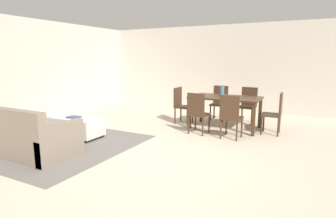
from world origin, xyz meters
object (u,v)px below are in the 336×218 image
dining_chair_far_left (220,101)px  dining_chair_near_right (231,114)px  dining_chair_head_east (276,111)px  dining_chair_head_west (181,103)px  dining_chair_far_right (248,103)px  dining_table (225,101)px  book_on_ottoman (74,117)px  couch (23,137)px  dining_chair_near_left (198,111)px  ottoman_table (77,126)px  vase_centerpiece (222,91)px

dining_chair_far_left → dining_chair_near_right: bearing=-65.8°
dining_chair_head_east → dining_chair_head_west: 2.29m
dining_chair_far_right → dining_chair_near_right: bearing=-90.1°
dining_table → book_on_ottoman: size_ratio=6.18×
couch → dining_chair_near_left: bearing=48.8°
ottoman_table → dining_chair_head_west: bearing=57.8°
dining_chair_far_right → dining_chair_head_east: 1.14m
vase_centerpiece → dining_chair_head_east: bearing=-3.4°
couch → book_on_ottoman: couch is taller
dining_chair_head_east → dining_chair_far_right: bearing=132.1°
dining_chair_head_west → book_on_ottoman: dining_chair_head_west is taller
dining_chair_near_left → dining_chair_head_east: size_ratio=1.00×
ottoman_table → dining_table: dining_table is taller
dining_chair_head_east → dining_table: bearing=178.2°
ottoman_table → dining_chair_far_right: (2.92, 3.04, 0.27)m
couch → ottoman_table: 1.17m
dining_chair_far_right → book_on_ottoman: size_ratio=3.54×
couch → dining_table: bearing=52.2°
dining_table → dining_chair_head_east: size_ratio=1.75×
dining_chair_head_west → vase_centerpiece: size_ratio=3.55×
couch → dining_chair_far_right: size_ratio=2.10×
couch → dining_chair_far_right: (3.01, 4.21, 0.23)m
dining_table → dining_chair_far_left: (-0.40, 0.85, -0.15)m
dining_chair_near_left → ottoman_table: bearing=-147.0°
dining_chair_head_east → book_on_ottoman: 4.32m
dining_chair_head_west → dining_chair_far_right: bearing=28.4°
vase_centerpiece → ottoman_table: bearing=-137.3°
book_on_ottoman → dining_chair_head_east: bearing=31.6°
dining_chair_near_right → dining_chair_far_left: 1.87m
ottoman_table → book_on_ottoman: (0.01, -0.07, 0.20)m
dining_chair_head_west → ottoman_table: bearing=-122.2°
dining_chair_near_left → couch: bearing=-131.2°
dining_table → dining_chair_near_left: size_ratio=1.75×
dining_chair_far_left → book_on_ottoman: bearing=-124.2°
ottoman_table → dining_chair_far_right: bearing=46.2°
book_on_ottoman → ottoman_table: bearing=94.7°
dining_chair_head_west → vase_centerpiece: vase_centerpiece is taller
ottoman_table → dining_table: size_ratio=0.68×
couch → dining_chair_near_left: size_ratio=2.10×
dining_chair_far_right → ottoman_table: bearing=-133.8°
dining_chair_near_left → dining_chair_head_east: (1.51, 0.78, 0.00)m
dining_chair_far_right → book_on_ottoman: 4.26m
dining_chair_near_right → dining_chair_head_east: size_ratio=1.00×
dining_chair_near_left → dining_chair_near_right: same height
dining_chair_far_left → book_on_ottoman: 3.81m
book_on_ottoman → couch: bearing=-94.9°
dining_chair_far_left → dining_chair_head_east: 1.78m
couch → book_on_ottoman: bearing=85.1°
dining_table → dining_chair_far_right: bearing=65.6°
couch → dining_chair_head_west: (1.49, 3.39, 0.23)m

